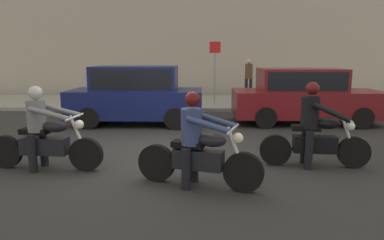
{
  "coord_description": "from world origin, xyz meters",
  "views": [
    {
      "loc": [
        0.88,
        -7.43,
        2.13
      ],
      "look_at": [
        0.72,
        -0.98,
        0.94
      ],
      "focal_mm": 32.93,
      "sensor_mm": 36.0,
      "label": 1
    }
  ],
  "objects_px": {
    "motorcycle_with_rider_gray": "(44,136)",
    "motorcycle_with_rider_denim_blue": "(198,149)",
    "motorcycle_with_rider_black_leather": "(314,133)",
    "street_sign_post": "(215,66)",
    "pedestrian_bystander": "(249,76)",
    "parked_hatchback_navy": "(136,94)",
    "parked_sedan_maroon": "(304,96)"
  },
  "relations": [
    {
      "from": "motorcycle_with_rider_black_leather",
      "to": "parked_sedan_maroon",
      "type": "distance_m",
      "value": 4.53
    },
    {
      "from": "pedestrian_bystander",
      "to": "parked_sedan_maroon",
      "type": "bearing_deg",
      "value": -77.92
    },
    {
      "from": "parked_sedan_maroon",
      "to": "pedestrian_bystander",
      "type": "distance_m",
      "value": 5.08
    },
    {
      "from": "street_sign_post",
      "to": "pedestrian_bystander",
      "type": "bearing_deg",
      "value": 47.02
    },
    {
      "from": "parked_sedan_maroon",
      "to": "street_sign_post",
      "type": "distance_m",
      "value": 4.27
    },
    {
      "from": "motorcycle_with_rider_gray",
      "to": "pedestrian_bystander",
      "type": "distance_m",
      "value": 10.94
    },
    {
      "from": "motorcycle_with_rider_gray",
      "to": "parked_hatchback_navy",
      "type": "bearing_deg",
      "value": 78.12
    },
    {
      "from": "motorcycle_with_rider_gray",
      "to": "motorcycle_with_rider_black_leather",
      "type": "height_order",
      "value": "motorcycle_with_rider_black_leather"
    },
    {
      "from": "parked_sedan_maroon",
      "to": "pedestrian_bystander",
      "type": "height_order",
      "value": "pedestrian_bystander"
    },
    {
      "from": "street_sign_post",
      "to": "motorcycle_with_rider_black_leather",
      "type": "bearing_deg",
      "value": -78.12
    },
    {
      "from": "motorcycle_with_rider_black_leather",
      "to": "motorcycle_with_rider_gray",
      "type": "bearing_deg",
      "value": -176.71
    },
    {
      "from": "motorcycle_with_rider_gray",
      "to": "parked_sedan_maroon",
      "type": "height_order",
      "value": "parked_sedan_maroon"
    },
    {
      "from": "motorcycle_with_rider_gray",
      "to": "motorcycle_with_rider_black_leather",
      "type": "distance_m",
      "value": 5.12
    },
    {
      "from": "motorcycle_with_rider_black_leather",
      "to": "pedestrian_bystander",
      "type": "xyz_separation_m",
      "value": [
        -0.01,
        9.37,
        0.53
      ]
    },
    {
      "from": "parked_hatchback_navy",
      "to": "pedestrian_bystander",
      "type": "height_order",
      "value": "pedestrian_bystander"
    },
    {
      "from": "motorcycle_with_rider_denim_blue",
      "to": "parked_hatchback_navy",
      "type": "distance_m",
      "value": 5.62
    },
    {
      "from": "motorcycle_with_rider_denim_blue",
      "to": "street_sign_post",
      "type": "distance_m",
      "value": 8.83
    },
    {
      "from": "parked_sedan_maroon",
      "to": "parked_hatchback_navy",
      "type": "bearing_deg",
      "value": -177.3
    },
    {
      "from": "motorcycle_with_rider_gray",
      "to": "motorcycle_with_rider_denim_blue",
      "type": "bearing_deg",
      "value": -15.69
    },
    {
      "from": "motorcycle_with_rider_black_leather",
      "to": "street_sign_post",
      "type": "distance_m",
      "value": 7.88
    },
    {
      "from": "street_sign_post",
      "to": "pedestrian_bystander",
      "type": "height_order",
      "value": "street_sign_post"
    },
    {
      "from": "motorcycle_with_rider_gray",
      "to": "pedestrian_bystander",
      "type": "xyz_separation_m",
      "value": [
        5.1,
        9.66,
        0.55
      ]
    },
    {
      "from": "parked_sedan_maroon",
      "to": "street_sign_post",
      "type": "relative_size",
      "value": 1.78
    },
    {
      "from": "motorcycle_with_rider_gray",
      "to": "motorcycle_with_rider_denim_blue",
      "type": "xyz_separation_m",
      "value": [
        2.88,
        -0.81,
        -0.01
      ]
    },
    {
      "from": "motorcycle_with_rider_denim_blue",
      "to": "pedestrian_bystander",
      "type": "height_order",
      "value": "pedestrian_bystander"
    },
    {
      "from": "parked_hatchback_navy",
      "to": "parked_sedan_maroon",
      "type": "distance_m",
      "value": 5.23
    },
    {
      "from": "motorcycle_with_rider_black_leather",
      "to": "parked_hatchback_navy",
      "type": "distance_m",
      "value": 5.9
    },
    {
      "from": "pedestrian_bystander",
      "to": "motorcycle_with_rider_black_leather",
      "type": "bearing_deg",
      "value": -89.94
    },
    {
      "from": "motorcycle_with_rider_black_leather",
      "to": "parked_hatchback_navy",
      "type": "relative_size",
      "value": 0.51
    },
    {
      "from": "motorcycle_with_rider_gray",
      "to": "street_sign_post",
      "type": "relative_size",
      "value": 0.88
    },
    {
      "from": "motorcycle_with_rider_black_leather",
      "to": "parked_sedan_maroon",
      "type": "height_order",
      "value": "parked_sedan_maroon"
    },
    {
      "from": "motorcycle_with_rider_denim_blue",
      "to": "motorcycle_with_rider_black_leather",
      "type": "relative_size",
      "value": 1.0
    }
  ]
}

